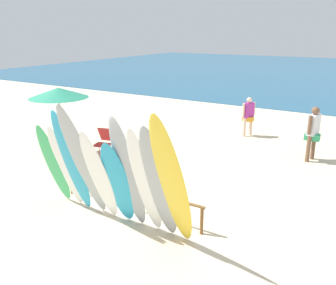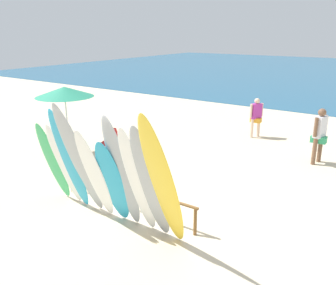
# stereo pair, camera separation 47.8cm
# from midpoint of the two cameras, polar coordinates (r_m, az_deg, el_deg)

# --- Properties ---
(ground) EXTENTS (60.00, 60.00, 0.00)m
(ground) POSITION_cam_midpoint_polar(r_m,az_deg,el_deg) (20.49, 20.60, 5.44)
(ground) COLOR beige
(surfboard_rack) EXTENTS (3.71, 0.07, 0.63)m
(surfboard_rack) POSITION_cam_midpoint_polar(r_m,az_deg,el_deg) (8.02, -5.10, -7.59)
(surfboard_rack) COLOR brown
(surfboard_rack) RESTS_ON ground
(surfboard_green_0) EXTENTS (0.53, 0.70, 2.01)m
(surfboard_green_0) POSITION_cam_midpoint_polar(r_m,az_deg,el_deg) (8.55, -16.41, -3.04)
(surfboard_green_0) COLOR #38B266
(surfboard_green_0) RESTS_ON ground
(surfboard_white_1) EXTENTS (0.57, 0.77, 2.05)m
(surfboard_white_1) POSITION_cam_midpoint_polar(r_m,az_deg,el_deg) (8.25, -14.75, -3.51)
(surfboard_white_1) COLOR white
(surfboard_white_1) RESTS_ON ground
(surfboard_teal_2) EXTENTS (0.51, 0.83, 2.45)m
(surfboard_teal_2) POSITION_cam_midpoint_polar(r_m,az_deg,el_deg) (7.89, -13.86, -2.86)
(surfboard_teal_2) COLOR #289EC6
(surfboard_teal_2) RESTS_ON ground
(surfboard_grey_3) EXTENTS (0.60, 1.09, 2.64)m
(surfboard_grey_3) POSITION_cam_midpoint_polar(r_m,az_deg,el_deg) (7.54, -12.28, -2.94)
(surfboard_grey_3) COLOR #999EA3
(surfboard_grey_3) RESTS_ON ground
(surfboard_white_4) EXTENTS (0.52, 0.87, 2.13)m
(surfboard_white_4) POSITION_cam_midpoint_polar(r_m,az_deg,el_deg) (7.42, -9.83, -5.23)
(surfboard_white_4) COLOR white
(surfboard_white_4) RESTS_ON ground
(surfboard_teal_5) EXTENTS (0.64, 0.80, 1.95)m
(surfboard_teal_5) POSITION_cam_midpoint_polar(r_m,az_deg,el_deg) (7.25, -7.00, -6.45)
(surfboard_teal_5) COLOR #289EC6
(surfboard_teal_5) RESTS_ON ground
(surfboard_grey_6) EXTENTS (0.54, 0.87, 2.51)m
(surfboard_grey_6) POSITION_cam_midpoint_polar(r_m,az_deg,el_deg) (6.93, -5.44, -5.03)
(surfboard_grey_6) COLOR #999EA3
(surfboard_grey_6) RESTS_ON ground
(surfboard_white_7) EXTENTS (0.47, 0.93, 2.36)m
(surfboard_white_7) POSITION_cam_midpoint_polar(r_m,az_deg,el_deg) (6.71, -2.81, -6.46)
(surfboard_white_7) COLOR white
(surfboard_white_7) RESTS_ON ground
(surfboard_grey_8) EXTENTS (0.56, 0.98, 2.46)m
(surfboard_grey_8) POSITION_cam_midpoint_polar(r_m,az_deg,el_deg) (6.48, -0.62, -6.86)
(surfboard_grey_8) COLOR #999EA3
(surfboard_grey_8) RESTS_ON ground
(surfboard_yellow_9) EXTENTS (0.65, 1.13, 2.73)m
(surfboard_yellow_9) POSITION_cam_midpoint_polar(r_m,az_deg,el_deg) (6.19, 1.38, -6.71)
(surfboard_yellow_9) COLOR yellow
(surfboard_yellow_9) RESTS_ON ground
(beachgoer_midbeach) EXTENTS (0.44, 0.63, 1.71)m
(beachgoer_midbeach) POSITION_cam_midpoint_polar(r_m,az_deg,el_deg) (11.69, 24.24, 1.50)
(beachgoer_midbeach) COLOR brown
(beachgoer_midbeach) RESTS_ON ground
(beachgoer_by_water) EXTENTS (0.39, 0.49, 1.50)m
(beachgoer_by_water) POSITION_cam_midpoint_polar(r_m,az_deg,el_deg) (13.87, 14.93, 4.29)
(beachgoer_by_water) COLOR beige
(beachgoer_by_water) RESTS_ON ground
(beach_chair_red) EXTENTS (0.56, 0.71, 0.83)m
(beach_chair_red) POSITION_cam_midpoint_polar(r_m,az_deg,el_deg) (11.08, -13.83, -1.25)
(beach_chair_red) COLOR #B7B7BC
(beach_chair_red) RESTS_ON ground
(beach_chair_blue) EXTENTS (0.67, 0.83, 0.80)m
(beach_chair_blue) POSITION_cam_midpoint_polar(r_m,az_deg,el_deg) (12.09, -8.29, 0.63)
(beach_chair_blue) COLOR #B7B7BC
(beach_chair_blue) RESTS_ON ground
(beach_umbrella) EXTENTS (1.83, 1.83, 2.23)m
(beach_umbrella) POSITION_cam_midpoint_polar(r_m,az_deg,el_deg) (11.67, -15.15, 7.86)
(beach_umbrella) COLOR silver
(beach_umbrella) RESTS_ON ground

